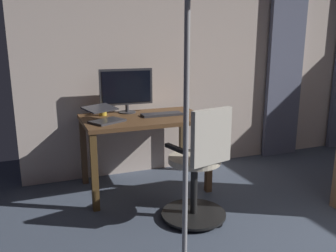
{
  "coord_description": "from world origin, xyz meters",
  "views": [
    {
      "loc": [
        2.61,
        0.79,
        1.49
      ],
      "look_at": [
        1.57,
        -1.89,
        0.8
      ],
      "focal_mm": 37.2,
      "sensor_mm": 36.0,
      "label": 1
    }
  ],
  "objects_px": {
    "office_chair": "(199,169)",
    "computer_keyboard": "(162,114)",
    "floor_lamp": "(187,49)",
    "mug_coffee": "(102,110)",
    "laptop": "(105,116)",
    "computer_mouse": "(198,117)",
    "desk": "(144,127)",
    "computer_monitor": "(126,88)"
  },
  "relations": [
    {
      "from": "computer_keyboard",
      "to": "floor_lamp",
      "type": "height_order",
      "value": "floor_lamp"
    },
    {
      "from": "computer_keyboard",
      "to": "computer_mouse",
      "type": "height_order",
      "value": "computer_mouse"
    },
    {
      "from": "mug_coffee",
      "to": "computer_mouse",
      "type": "bearing_deg",
      "value": 148.5
    },
    {
      "from": "office_chair",
      "to": "floor_lamp",
      "type": "distance_m",
      "value": 1.34
    },
    {
      "from": "mug_coffee",
      "to": "laptop",
      "type": "bearing_deg",
      "value": 83.29
    },
    {
      "from": "office_chair",
      "to": "computer_monitor",
      "type": "bearing_deg",
      "value": 92.05
    },
    {
      "from": "computer_monitor",
      "to": "mug_coffee",
      "type": "relative_size",
      "value": 4.47
    },
    {
      "from": "desk",
      "to": "computer_mouse",
      "type": "bearing_deg",
      "value": 146.06
    },
    {
      "from": "desk",
      "to": "mug_coffee",
      "type": "bearing_deg",
      "value": -28.37
    },
    {
      "from": "office_chair",
      "to": "floor_lamp",
      "type": "height_order",
      "value": "floor_lamp"
    },
    {
      "from": "desk",
      "to": "computer_monitor",
      "type": "relative_size",
      "value": 2.17
    },
    {
      "from": "computer_keyboard",
      "to": "computer_mouse",
      "type": "xyz_separation_m",
      "value": [
        -0.27,
        0.29,
        0.01
      ]
    },
    {
      "from": "computer_monitor",
      "to": "laptop",
      "type": "bearing_deg",
      "value": 48.31
    },
    {
      "from": "computer_mouse",
      "to": "desk",
      "type": "bearing_deg",
      "value": -33.94
    },
    {
      "from": "desk",
      "to": "office_chair",
      "type": "distance_m",
      "value": 0.89
    },
    {
      "from": "desk",
      "to": "computer_mouse",
      "type": "relative_size",
      "value": 12.19
    },
    {
      "from": "desk",
      "to": "floor_lamp",
      "type": "height_order",
      "value": "floor_lamp"
    },
    {
      "from": "office_chair",
      "to": "computer_mouse",
      "type": "distance_m",
      "value": 0.67
    },
    {
      "from": "computer_mouse",
      "to": "office_chair",
      "type": "bearing_deg",
      "value": 65.13
    },
    {
      "from": "computer_mouse",
      "to": "floor_lamp",
      "type": "xyz_separation_m",
      "value": [
        0.72,
        1.31,
        0.67
      ]
    },
    {
      "from": "computer_keyboard",
      "to": "laptop",
      "type": "height_order",
      "value": "laptop"
    },
    {
      "from": "laptop",
      "to": "mug_coffee",
      "type": "distance_m",
      "value": 0.29
    },
    {
      "from": "desk",
      "to": "computer_monitor",
      "type": "xyz_separation_m",
      "value": [
        0.1,
        -0.26,
        0.36
      ]
    },
    {
      "from": "office_chair",
      "to": "laptop",
      "type": "distance_m",
      "value": 1.04
    },
    {
      "from": "computer_keyboard",
      "to": "computer_monitor",
      "type": "bearing_deg",
      "value": -42.86
    },
    {
      "from": "computer_keyboard",
      "to": "laptop",
      "type": "xyz_separation_m",
      "value": [
        0.6,
        0.07,
        0.04
      ]
    },
    {
      "from": "computer_monitor",
      "to": "mug_coffee",
      "type": "bearing_deg",
      "value": 11.56
    },
    {
      "from": "computer_keyboard",
      "to": "floor_lamp",
      "type": "xyz_separation_m",
      "value": [
        0.45,
        1.61,
        0.68
      ]
    },
    {
      "from": "floor_lamp",
      "to": "office_chair",
      "type": "bearing_deg",
      "value": -121.37
    },
    {
      "from": "office_chair",
      "to": "computer_keyboard",
      "type": "xyz_separation_m",
      "value": [
        0.02,
        -0.83,
        0.3
      ]
    },
    {
      "from": "computer_keyboard",
      "to": "floor_lamp",
      "type": "relative_size",
      "value": 0.22
    },
    {
      "from": "computer_mouse",
      "to": "computer_keyboard",
      "type": "bearing_deg",
      "value": -47.66
    },
    {
      "from": "computer_monitor",
      "to": "floor_lamp",
      "type": "xyz_separation_m",
      "value": [
        0.16,
        1.88,
        0.43
      ]
    },
    {
      "from": "desk",
      "to": "computer_monitor",
      "type": "distance_m",
      "value": 0.46
    },
    {
      "from": "desk",
      "to": "laptop",
      "type": "xyz_separation_m",
      "value": [
        0.41,
        0.08,
        0.15
      ]
    },
    {
      "from": "desk",
      "to": "computer_keyboard",
      "type": "xyz_separation_m",
      "value": [
        -0.19,
        0.01,
        0.12
      ]
    },
    {
      "from": "office_chair",
      "to": "computer_mouse",
      "type": "relative_size",
      "value": 9.96
    },
    {
      "from": "laptop",
      "to": "mug_coffee",
      "type": "xyz_separation_m",
      "value": [
        -0.03,
        -0.29,
        0.0
      ]
    },
    {
      "from": "computer_keyboard",
      "to": "computer_mouse",
      "type": "distance_m",
      "value": 0.4
    },
    {
      "from": "computer_mouse",
      "to": "floor_lamp",
      "type": "bearing_deg",
      "value": 61.19
    },
    {
      "from": "computer_mouse",
      "to": "mug_coffee",
      "type": "bearing_deg",
      "value": -31.5
    },
    {
      "from": "computer_keyboard",
      "to": "desk",
      "type": "bearing_deg",
      "value": -3.92
    }
  ]
}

